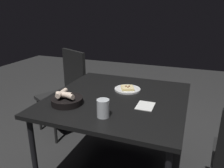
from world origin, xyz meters
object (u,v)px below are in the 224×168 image
(beer_glass, at_px, (103,109))
(dining_table, at_px, (118,103))
(chair_far, at_px, (67,88))
(pizza_plate, at_px, (127,89))
(bread_basket, at_px, (66,100))

(beer_glass, bearing_deg, dining_table, -176.15)
(chair_far, bearing_deg, beer_glass, 43.50)
(chair_far, bearing_deg, pizza_plate, 67.53)
(dining_table, distance_m, chair_far, 0.97)
(beer_glass, distance_m, chair_far, 1.23)
(dining_table, bearing_deg, chair_far, -122.78)
(dining_table, relative_size, chair_far, 1.16)
(dining_table, xyz_separation_m, bread_basket, (0.27, -0.31, 0.09))
(bread_basket, relative_size, chair_far, 0.25)
(dining_table, height_order, chair_far, chair_far)
(dining_table, xyz_separation_m, pizza_plate, (-0.17, 0.03, 0.07))
(dining_table, height_order, beer_glass, beer_glass)
(dining_table, distance_m, pizza_plate, 0.19)
(pizza_plate, distance_m, chair_far, 0.93)
(dining_table, xyz_separation_m, beer_glass, (0.36, 0.02, 0.11))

